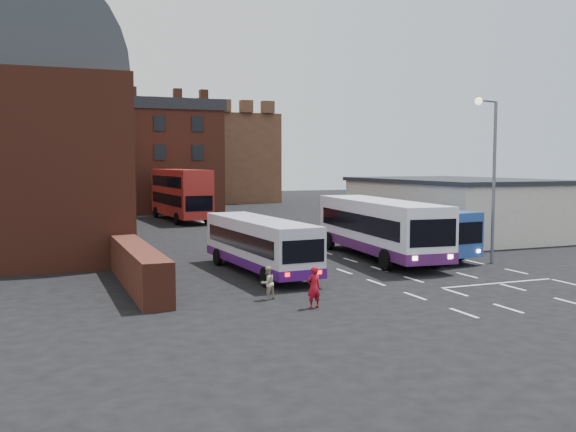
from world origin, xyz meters
name	(u,v)px	position (x,y,z in m)	size (l,w,h in m)	color
ground	(367,280)	(0.00, 0.00, 0.00)	(180.00, 180.00, 0.00)	black
railway_station	(13,130)	(-15.50, 21.00, 7.64)	(12.00, 28.00, 16.00)	#602B1E
forecourt_wall	(138,267)	(-10.20, 2.00, 0.90)	(1.20, 10.00, 1.80)	#602B1E
cream_building	(454,206)	(15.00, 14.00, 2.16)	(10.40, 16.40, 4.25)	beige
brick_terrace	(115,162)	(-6.00, 46.00, 5.50)	(22.00, 10.00, 11.00)	brown
castle_keep	(183,159)	(6.00, 66.00, 6.00)	(22.00, 22.00, 12.00)	brown
bus_white_outbound	(259,241)	(-4.08, 3.56, 1.58)	(2.88, 9.91, 2.67)	silver
bus_white_inbound	(379,224)	(3.77, 5.54, 1.96)	(3.90, 12.36, 3.32)	white
bus_blue	(405,227)	(6.00, 6.38, 1.67)	(3.39, 10.53, 2.82)	#27489B
bus_red_double	(180,194)	(-1.55, 33.32, 2.55)	(3.49, 12.13, 4.80)	#A7231E
street_lamp	(491,165)	(8.31, 1.70, 5.30)	(1.74, 0.69, 8.79)	slate
pedestrian_red	(314,287)	(-4.71, -4.43, 0.79)	(0.58, 0.38, 1.58)	maroon
pedestrian_beige	(268,283)	(-5.81, -2.39, 0.67)	(0.65, 0.51, 1.34)	#B0A98D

